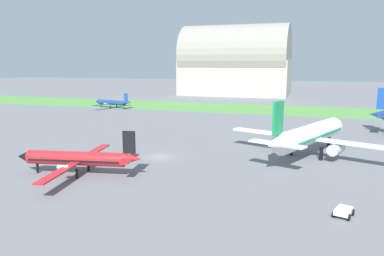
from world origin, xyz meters
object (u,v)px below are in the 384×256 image
Objects in this scene: airplane_midfield_jet at (309,135)px; airplane_foreground_turboprop at (78,158)px; airplane_taxiing_turboprop at (112,102)px; baggage_cart_near_gate at (344,211)px.

airplane_foreground_turboprop is (-31.41, -22.34, -1.37)m from airplane_midfield_jet.
airplane_midfield_jet reaches higher than airplane_foreground_turboprop.
baggage_cart_near_gate is at bearing 144.86° from airplane_taxiing_turboprop.
airplane_taxiing_turboprop is 0.84× the size of airplane_foreground_turboprop.
airplane_midfield_jet is 1.55× the size of airplane_taxiing_turboprop.
baggage_cart_near_gate is at bearing -149.31° from airplane_midfield_jet.
airplane_foreground_turboprop reaches higher than airplane_taxiing_turboprop.
airplane_midfield_jet reaches higher than baggage_cart_near_gate.
airplane_taxiing_turboprop reaches higher than baggage_cart_near_gate.
airplane_midfield_jet is at bearing -155.55° from airplane_foreground_turboprop.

